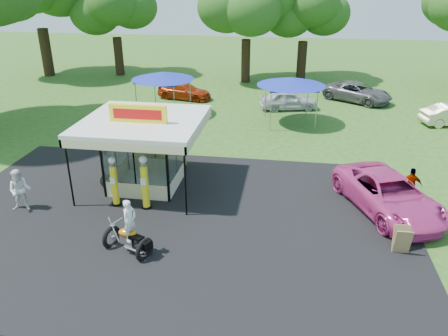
{
  "coord_description": "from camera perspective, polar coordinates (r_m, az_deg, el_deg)",
  "views": [
    {
      "loc": [
        4.62,
        -13.28,
        9.46
      ],
      "look_at": [
        1.93,
        4.0,
        1.63
      ],
      "focal_mm": 35.0,
      "sensor_mm": 36.0,
      "label": 1
    }
  ],
  "objects": [
    {
      "name": "a_frame_sign",
      "position": [
        17.4,
        22.21,
        -8.75
      ],
      "size": [
        0.6,
        0.53,
        1.06
      ],
      "rotation": [
        0.0,
        0.0,
        0.02
      ],
      "color": "#593819",
      "rests_on": "ground"
    },
    {
      "name": "pink_sedan",
      "position": [
        19.99,
        20.67,
        -3.2
      ],
      "size": [
        4.73,
        6.41,
        1.62
      ],
      "primitive_type": "imported",
      "rotation": [
        0.0,
        0.0,
        0.4
      ],
      "color": "#D1388A",
      "rests_on": "ground"
    },
    {
      "name": "gas_pump_right",
      "position": [
        19.03,
        -10.29,
        -2.04
      ],
      "size": [
        0.46,
        0.46,
        2.49
      ],
      "color": "black",
      "rests_on": "ground"
    },
    {
      "name": "oak_far_b",
      "position": [
        45.71,
        -14.18,
        19.76
      ],
      "size": [
        8.57,
        8.57,
        10.22
      ],
      "color": "black",
      "rests_on": "ground"
    },
    {
      "name": "ground",
      "position": [
        16.95,
        -8.69,
        -10.13
      ],
      "size": [
        120.0,
        120.0,
        0.0
      ],
      "primitive_type": "plane",
      "color": "#2A561B",
      "rests_on": "ground"
    },
    {
      "name": "kiosk_car",
      "position": [
        23.32,
        -8.35,
        1.2
      ],
      "size": [
        2.82,
        1.13,
        0.96
      ],
      "primitive_type": "imported",
      "rotation": [
        0.0,
        0.0,
        1.57
      ],
      "color": "yellow",
      "rests_on": "ground"
    },
    {
      "name": "oak_far_d",
      "position": [
        43.22,
        10.56,
        19.57
      ],
      "size": [
        8.33,
        8.33,
        9.92
      ],
      "color": "black",
      "rests_on": "ground"
    },
    {
      "name": "spectator_east_b",
      "position": [
        21.22,
        23.24,
        -2.05
      ],
      "size": [
        0.99,
        0.53,
        1.61
      ],
      "primitive_type": "imported",
      "rotation": [
        0.0,
        0.0,
        2.99
      ],
      "color": "gray",
      "rests_on": "ground"
    },
    {
      "name": "gas_station_kiosk",
      "position": [
        20.9,
        -10.27,
        2.16
      ],
      "size": [
        5.4,
        5.4,
        4.18
      ],
      "color": "white",
      "rests_on": "ground"
    },
    {
      "name": "gas_pump_left",
      "position": [
        19.6,
        -14.13,
        -1.86
      ],
      "size": [
        0.43,
        0.43,
        2.33
      ],
      "color": "black",
      "rests_on": "ground"
    },
    {
      "name": "tent_east",
      "position": [
        29.76,
        8.78,
        11.08
      ],
      "size": [
        4.56,
        4.56,
        3.19
      ],
      "rotation": [
        0.0,
        0.0,
        0.17
      ],
      "color": "gray",
      "rests_on": "ground"
    },
    {
      "name": "spare_tires",
      "position": [
        21.51,
        -14.88,
        -1.76
      ],
      "size": [
        0.91,
        0.6,
        0.75
      ],
      "rotation": [
        0.0,
        0.0,
        0.11
      ],
      "color": "black",
      "rests_on": "ground"
    },
    {
      "name": "motorcycle",
      "position": [
        16.32,
        -12.27,
        -8.19
      ],
      "size": [
        2.02,
        1.5,
        2.29
      ],
      "rotation": [
        0.0,
        0.0,
        -0.38
      ],
      "color": "black",
      "rests_on": "ground"
    },
    {
      "name": "bg_car_b",
      "position": [
        36.32,
        -5.2,
        9.97
      ],
      "size": [
        4.72,
        2.66,
        1.29
      ],
      "primitive_type": "imported",
      "rotation": [
        0.0,
        0.0,
        1.37
      ],
      "color": "#A42E0C",
      "rests_on": "ground"
    },
    {
      "name": "bg_car_c",
      "position": [
        33.61,
        8.39,
        8.79
      ],
      "size": [
        4.55,
        2.67,
        1.45
      ],
      "primitive_type": "imported",
      "rotation": [
        0.0,
        0.0,
        1.81
      ],
      "color": "silver",
      "rests_on": "ground"
    },
    {
      "name": "bg_car_d",
      "position": [
        36.98,
        17.02,
        9.45
      ],
      "size": [
        5.89,
        5.08,
        1.5
      ],
      "primitive_type": "imported",
      "rotation": [
        0.0,
        0.0,
        0.98
      ],
      "color": "#4F4F51",
      "rests_on": "ground"
    },
    {
      "name": "asphalt_apron",
      "position": [
        18.55,
        -6.89,
        -6.67
      ],
      "size": [
        20.0,
        14.0,
        0.04
      ],
      "primitive_type": "cube",
      "color": "black",
      "rests_on": "ground"
    },
    {
      "name": "spectator_west",
      "position": [
        20.67,
        -25.1,
        -2.65
      ],
      "size": [
        1.08,
        0.94,
        1.89
      ],
      "primitive_type": "imported",
      "rotation": [
        0.0,
        0.0,
        0.27
      ],
      "color": "white",
      "rests_on": "ground"
    },
    {
      "name": "tent_west",
      "position": [
        31.78,
        -8.0,
        11.82
      ],
      "size": [
        4.46,
        4.46,
        3.12
      ],
      "rotation": [
        0.0,
        0.0,
        -0.16
      ],
      "color": "gray",
      "rests_on": "ground"
    },
    {
      "name": "oak_far_c",
      "position": [
        41.41,
        3.0,
        20.69
      ],
      "size": [
        9.38,
        9.38,
        11.05
      ],
      "color": "black",
      "rests_on": "ground"
    }
  ]
}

